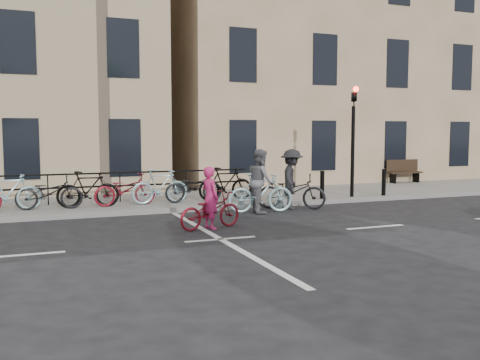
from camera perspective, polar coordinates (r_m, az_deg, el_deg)
name	(u,v)px	position (r m, az deg, el deg)	size (l,w,h in m)	color
ground	(221,239)	(11.62, -2.09, -6.36)	(120.00, 120.00, 0.00)	black
sidewalk	(23,209)	(16.88, -22.13, -2.83)	(46.00, 4.00, 0.15)	slate
building_east	(304,53)	(27.23, 6.82, 13.28)	(14.00, 10.00, 12.00)	#9C815E
traffic_light	(353,127)	(18.09, 11.99, 5.51)	(0.18, 0.30, 3.90)	black
bollard_east	(322,185)	(17.46, 8.76, -0.51)	(0.14, 0.14, 0.90)	black
bollard_west	(384,182)	(18.79, 15.09, -0.23)	(0.14, 0.14, 0.90)	black
bench	(403,170)	(23.72, 17.04, 1.01)	(1.60, 0.41, 0.97)	black
parked_bikes	(67,191)	(15.89, -17.96, -1.11)	(11.45, 1.23, 1.05)	black
cyclist_pink	(210,207)	(12.78, -3.21, -2.93)	(1.78, 1.04, 1.50)	maroon
cyclist_grey	(261,187)	(15.27, 2.23, -0.74)	(1.96, 1.00, 1.83)	#96BDC5
cyclist_dark	(292,185)	(16.05, 5.54, -0.59)	(2.11, 1.61, 1.80)	black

